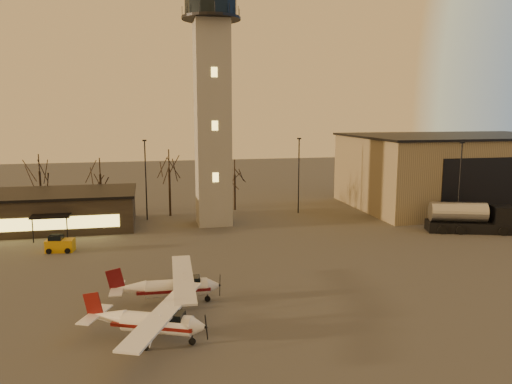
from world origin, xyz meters
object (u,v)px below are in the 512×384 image
(control_tower, at_px, (212,88))
(service_cart, at_px, (60,245))
(cessna_front, at_px, (159,326))
(cessna_rear, at_px, (178,290))
(terminal, at_px, (24,211))
(hangar, at_px, (458,171))
(fuel_truck, at_px, (469,220))

(control_tower, xyz_separation_m, service_cart, (-16.44, -8.94, -15.69))
(service_cart, bearing_deg, cessna_front, -60.21)
(cessna_front, height_order, cessna_rear, cessna_rear)
(control_tower, height_order, terminal, control_tower)
(hangar, height_order, terminal, hangar)
(terminal, distance_m, service_cart, 12.35)
(hangar, height_order, fuel_truck, hangar)
(cessna_rear, xyz_separation_m, fuel_truck, (33.74, 14.56, 0.37))
(hangar, xyz_separation_m, cessna_front, (-43.37, -34.73, -4.18))
(terminal, xyz_separation_m, service_cart, (5.55, -10.92, -1.52))
(fuel_truck, relative_size, service_cart, 3.47)
(control_tower, bearing_deg, cessna_front, -103.48)
(fuel_truck, bearing_deg, hangar, 79.14)
(cessna_front, xyz_separation_m, fuel_truck, (35.23, 20.37, 0.39))
(service_cart, bearing_deg, terminal, 124.18)
(cessna_front, distance_m, cessna_rear, 6.00)
(hangar, xyz_separation_m, terminal, (-57.99, -2.00, -3.00))
(terminal, xyz_separation_m, cessna_rear, (16.12, -26.93, -1.16))
(control_tower, relative_size, cessna_rear, 3.09)
(fuel_truck, height_order, service_cart, fuel_truck)
(terminal, height_order, service_cart, terminal)
(cessna_rear, bearing_deg, cessna_front, -102.30)
(control_tower, bearing_deg, cessna_rear, -103.26)
(hangar, relative_size, fuel_truck, 3.17)
(terminal, bearing_deg, hangar, 1.97)
(cessna_front, height_order, service_cart, cessna_front)
(hangar, bearing_deg, cessna_rear, -145.37)
(cessna_front, height_order, fuel_truck, fuel_truck)
(control_tower, height_order, hangar, control_tower)
(service_cart, bearing_deg, cessna_rear, -49.37)
(fuel_truck, xyz_separation_m, service_cart, (-44.30, 1.45, -0.73))
(service_cart, bearing_deg, fuel_truck, 5.34)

